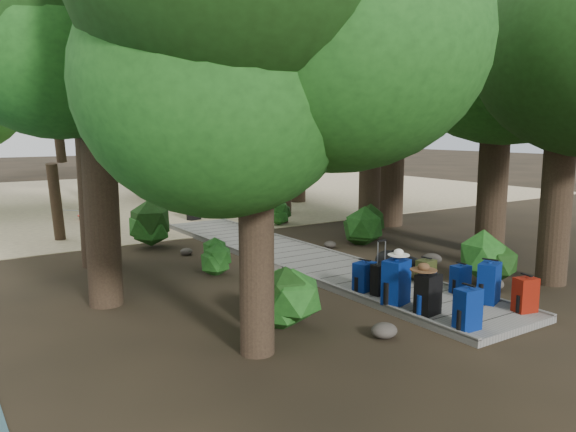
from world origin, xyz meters
TOP-DOWN VIEW (x-y plane):
  - ground at (0.00, 0.00)m, footprint 120.00×120.00m
  - sand_beach at (0.00, 16.00)m, footprint 40.00×22.00m
  - boardwalk at (0.00, 1.00)m, footprint 2.00×12.00m
  - backpack_left_a at (-0.75, -4.59)m, footprint 0.39×0.29m
  - backpack_left_b at (-0.71, -3.75)m, footprint 0.44×0.35m
  - backpack_left_c at (-0.75, -3.05)m, footprint 0.54×0.45m
  - backpack_left_d at (-0.66, -2.12)m, footprint 0.45×0.37m
  - backpack_right_a at (0.75, -4.57)m, footprint 0.41×0.33m
  - backpack_right_b at (0.67, -3.91)m, footprint 0.52×0.45m
  - backpack_right_c at (0.73, -3.24)m, footprint 0.35×0.26m
  - backpack_right_d at (0.63, -2.48)m, footprint 0.38×0.29m
  - duffel_right_khaki at (0.79, -1.86)m, footprint 0.46×0.60m
  - duffel_right_black at (0.70, -1.64)m, footprint 0.50×0.76m
  - suitcase_on_boardwalk at (-0.58, -2.49)m, footprint 0.39×0.24m
  - lone_suitcase_on_sand at (0.37, 7.99)m, footprint 0.50×0.36m
  - hat_brown at (-0.79, -3.71)m, footprint 0.45×0.45m
  - hat_white at (-0.72, -3.07)m, footprint 0.38×0.38m
  - kayak at (-2.69, 9.68)m, footprint 1.74×3.46m
  - sun_lounger at (2.99, 9.42)m, footprint 1.22×2.06m
  - tree_right_a at (3.16, -3.56)m, footprint 5.18×5.18m
  - tree_right_b at (4.52, -1.04)m, footprint 5.91×5.91m
  - tree_right_c at (3.25, 2.15)m, footprint 5.09×5.09m
  - tree_right_d at (5.39, 3.51)m, footprint 6.66×6.66m
  - tree_right_e at (3.81, 7.51)m, footprint 4.47×4.47m
  - tree_right_f at (6.21, 10.11)m, footprint 5.82×5.82m
  - tree_left_a at (-3.74, -3.35)m, footprint 4.21×4.21m
  - tree_left_b at (-4.89, 0.09)m, footprint 4.79×4.79m
  - tree_left_c at (-4.26, 3.19)m, footprint 5.11×5.11m
  - tree_back_a at (-1.17, 15.37)m, footprint 5.46×5.46m
  - tree_back_b at (1.65, 15.68)m, footprint 5.93×5.93m
  - tree_back_c at (5.16, 15.29)m, footprint 4.68×4.68m
  - palm_right_a at (2.77, 5.98)m, footprint 4.17×4.17m
  - palm_right_b at (5.33, 10.98)m, footprint 4.72×4.72m
  - palm_right_c at (2.03, 12.72)m, footprint 4.12×4.12m
  - palm_left_a at (-4.52, 6.78)m, footprint 4.20×4.20m
  - rock_left_a at (-1.83, -3.92)m, footprint 0.42×0.38m
  - rock_left_b at (-2.71, -1.74)m, footprint 0.34×0.30m
  - rock_left_c at (-1.40, 0.04)m, footprint 0.53×0.47m
  - rock_left_d at (-2.05, 3.07)m, footprint 0.31×0.28m
  - rock_right_a at (1.75, -3.22)m, footprint 0.45×0.40m
  - rock_right_b at (2.34, -1.09)m, footprint 0.49×0.44m
  - rock_right_c at (1.51, 1.72)m, footprint 0.34×0.30m
  - shrub_left_a at (-2.77, -2.74)m, footprint 1.15×1.15m
  - shrub_left_b at (-2.28, 1.03)m, footprint 0.82×0.82m
  - shrub_left_c at (-2.49, 4.35)m, footprint 1.32×1.32m
  - shrub_right_a at (1.95, -2.95)m, footprint 1.09×1.09m
  - shrub_right_b at (2.69, 1.68)m, footprint 1.13×1.13m
  - shrub_right_c at (2.31, 5.49)m, footprint 0.85×0.85m

SIDE VIEW (x-z plane):
  - ground at x=0.00m, z-range 0.00..0.00m
  - sand_beach at x=0.00m, z-range 0.00..0.02m
  - boardwalk at x=0.00m, z-range 0.00..0.12m
  - rock_left_d at x=-2.05m, z-range 0.00..0.17m
  - rock_left_b at x=-2.71m, z-range 0.00..0.18m
  - rock_right_c at x=1.51m, z-range 0.00..0.19m
  - rock_left_a at x=-1.83m, z-range 0.00..0.23m
  - rock_right_a at x=1.75m, z-range 0.00..0.25m
  - rock_right_b at x=2.34m, z-range 0.00..0.27m
  - rock_left_c at x=-1.40m, z-range 0.00..0.29m
  - kayak at x=-2.69m, z-range 0.02..0.36m
  - duffel_right_khaki at x=0.79m, z-range 0.12..0.48m
  - sun_lounger at x=2.99m, z-range 0.02..0.65m
  - duffel_right_black at x=0.70m, z-range 0.12..0.58m
  - shrub_left_b at x=-2.28m, z-range 0.00..0.74m
  - lone_suitcase_on_sand at x=0.37m, z-range 0.02..0.72m
  - shrub_right_c at x=2.31m, z-range 0.00..0.77m
  - backpack_right_d at x=0.63m, z-range 0.12..0.67m
  - suitcase_on_boardwalk at x=-0.58m, z-range 0.12..0.69m
  - backpack_right_c at x=0.73m, z-range 0.12..0.70m
  - backpack_left_d at x=-0.66m, z-range 0.12..0.72m
  - backpack_right_a at x=0.75m, z-range 0.12..0.77m
  - backpack_left_a at x=-0.75m, z-range 0.12..0.83m
  - shrub_right_a at x=1.95m, z-range 0.00..0.98m
  - backpack_left_b at x=-0.71m, z-range 0.12..0.87m
  - shrub_right_b at x=2.69m, z-range 0.00..1.02m
  - backpack_right_b at x=0.67m, z-range 0.12..0.91m
  - shrub_left_a at x=-2.77m, z-range 0.00..1.03m
  - backpack_left_c at x=-0.75m, z-range 0.12..0.99m
  - shrub_left_c at x=-2.49m, z-range 0.00..1.19m
  - hat_brown at x=-0.79m, z-range 0.87..1.00m
  - hat_white at x=-0.72m, z-range 0.99..1.11m
  - palm_right_c at x=2.03m, z-range 0.00..6.55m
  - palm_left_a at x=-4.52m, z-range 0.00..6.68m
  - tree_left_a at x=-3.74m, z-range 0.00..7.02m
  - palm_right_a at x=2.77m, z-range 0.00..7.11m
  - tree_right_e at x=3.81m, z-range 0.00..8.05m
  - tree_back_c at x=5.16m, z-range 0.00..8.42m
  - tree_left_b at x=-4.89m, z-range 0.00..8.62m
  - tree_right_a at x=3.16m, z-range 0.00..8.64m
  - tree_right_c at x=3.25m, z-range 0.00..8.81m
  - tree_left_c at x=-4.26m, z-range 0.00..8.88m
  - palm_right_b at x=5.33m, z-range 0.00..9.11m
  - tree_back_a at x=-1.17m, z-range 0.00..9.45m
  - tree_right_f at x=6.21m, z-range 0.00..10.39m
  - tree_right_b at x=4.52m, z-range 0.00..10.56m
  - tree_back_b at x=1.65m, z-range 0.00..10.59m
  - tree_right_d at x=5.39m, z-range 0.00..12.20m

